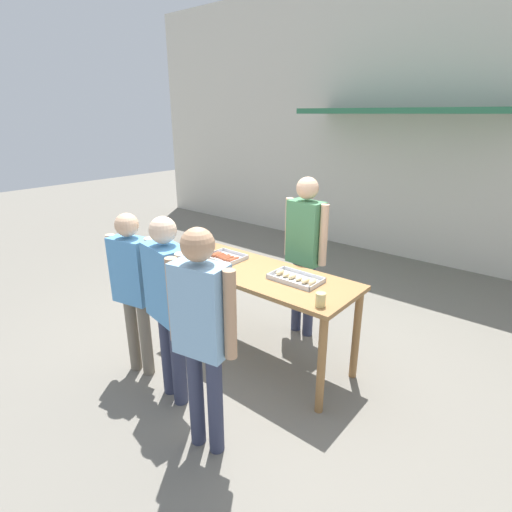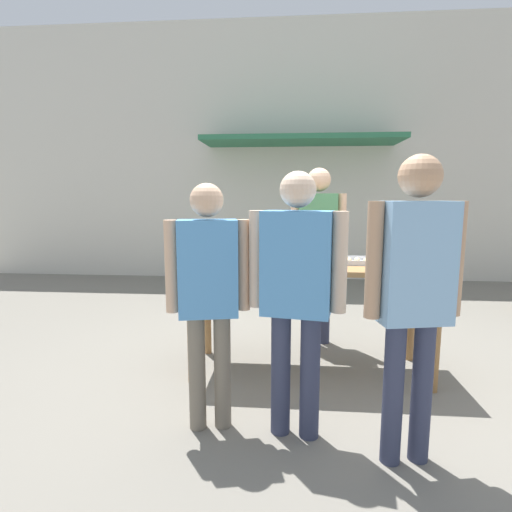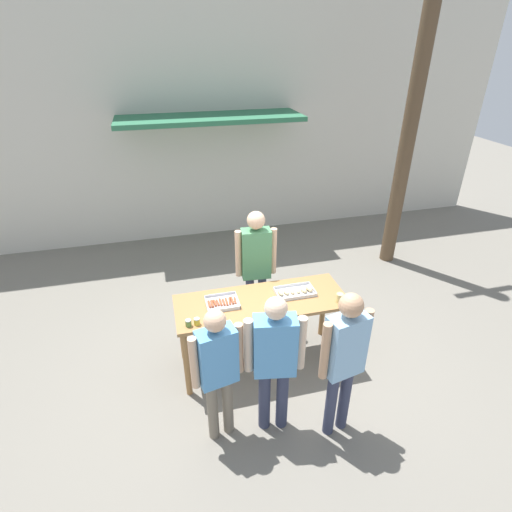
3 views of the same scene
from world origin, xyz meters
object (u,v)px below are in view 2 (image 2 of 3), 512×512
(person_server_behind_table, at_px, (318,239))
(person_customer_waiting_in_line, at_px, (297,283))
(food_tray_buns, at_px, (362,261))
(person_customer_with_cup, at_px, (414,283))
(food_tray_sausages, at_px, (256,260))
(condiment_jar_ketchup, at_px, (211,263))
(condiment_jar_mustard, at_px, (200,262))
(person_customer_holding_hotdog, at_px, (208,285))
(beer_cup, at_px, (428,263))

(person_server_behind_table, relative_size, person_customer_waiting_in_line, 1.08)
(food_tray_buns, height_order, person_customer_with_cup, person_customer_with_cup)
(food_tray_sausages, bearing_deg, condiment_jar_ketchup, -136.65)
(food_tray_buns, xyz_separation_m, person_customer_waiting_in_line, (-0.57, -1.00, 0.02))
(food_tray_sausages, bearing_deg, condiment_jar_mustard, -143.35)
(food_tray_sausages, distance_m, condiment_jar_ketchup, 0.45)
(condiment_jar_mustard, relative_size, person_customer_holding_hotdog, 0.05)
(condiment_jar_ketchup, bearing_deg, beer_cup, 0.19)
(person_server_behind_table, bearing_deg, beer_cup, -46.09)
(person_customer_holding_hotdog, xyz_separation_m, person_customer_with_cup, (1.16, -0.24, 0.09))
(person_customer_with_cup, height_order, person_customer_waiting_in_line, person_customer_with_cup)
(condiment_jar_mustard, distance_m, beer_cup, 1.74)
(food_tray_sausages, relative_size, person_server_behind_table, 0.21)
(food_tray_sausages, distance_m, condiment_jar_mustard, 0.52)
(food_tray_sausages, height_order, condiment_jar_mustard, condiment_jar_mustard)
(person_server_behind_table, xyz_separation_m, person_customer_holding_hotdog, (-0.78, -1.60, -0.13))
(condiment_jar_mustard, distance_m, person_customer_holding_hotdog, 0.69)
(person_customer_with_cup, xyz_separation_m, person_customer_waiting_in_line, (-0.62, 0.21, -0.06))
(condiment_jar_mustard, xyz_separation_m, person_customer_holding_hotdog, (0.20, -0.66, -0.03))
(food_tray_sausages, relative_size, condiment_jar_mustard, 4.71)
(food_tray_sausages, xyz_separation_m, condiment_jar_mustard, (-0.42, -0.31, 0.02))
(condiment_jar_mustard, bearing_deg, condiment_jar_ketchup, 1.80)
(condiment_jar_ketchup, height_order, beer_cup, beer_cup)
(food_tray_buns, height_order, condiment_jar_ketchup, condiment_jar_ketchup)
(food_tray_sausages, height_order, beer_cup, beer_cup)
(person_customer_holding_hotdog, bearing_deg, person_customer_waiting_in_line, 164.72)
(person_server_behind_table, xyz_separation_m, person_customer_waiting_in_line, (-0.24, -1.64, -0.10))
(condiment_jar_ketchup, xyz_separation_m, person_server_behind_table, (0.89, 0.94, 0.10))
(food_tray_sausages, height_order, person_server_behind_table, person_server_behind_table)
(food_tray_buns, bearing_deg, person_customer_with_cup, -87.49)
(food_tray_sausages, xyz_separation_m, person_server_behind_table, (0.57, 0.64, 0.12))
(food_tray_buns, xyz_separation_m, condiment_jar_mustard, (-1.31, -0.31, 0.02))
(condiment_jar_mustard, distance_m, person_customer_with_cup, 1.64)
(food_tray_buns, bearing_deg, person_customer_holding_hotdog, -138.97)
(food_tray_buns, xyz_separation_m, condiment_jar_ketchup, (-1.22, -0.31, 0.02))
(food_tray_buns, bearing_deg, condiment_jar_mustard, -166.79)
(condiment_jar_mustard, height_order, person_server_behind_table, person_server_behind_table)
(food_tray_sausages, height_order, person_customer_holding_hotdog, person_customer_holding_hotdog)
(person_server_behind_table, distance_m, person_customer_with_cup, 1.88)
(condiment_jar_mustard, relative_size, beer_cup, 0.71)
(condiment_jar_mustard, bearing_deg, food_tray_buns, 13.21)
(condiment_jar_ketchup, bearing_deg, person_server_behind_table, 46.57)
(food_tray_buns, xyz_separation_m, person_customer_holding_hotdog, (-1.11, -0.97, -0.01))
(food_tray_buns, distance_m, condiment_jar_mustard, 1.35)
(person_customer_waiting_in_line, bearing_deg, person_customer_with_cup, 171.84)
(person_customer_holding_hotdog, distance_m, person_customer_with_cup, 1.19)
(food_tray_sausages, xyz_separation_m, beer_cup, (1.33, -0.30, 0.04))
(condiment_jar_mustard, relative_size, person_server_behind_table, 0.04)
(beer_cup, distance_m, person_server_behind_table, 1.21)
(person_customer_with_cup, relative_size, person_customer_waiting_in_line, 1.04)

